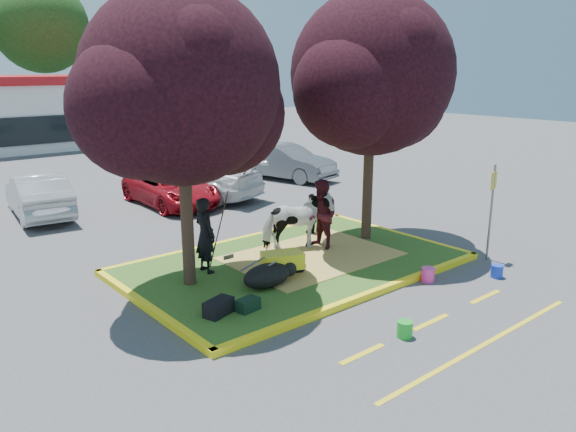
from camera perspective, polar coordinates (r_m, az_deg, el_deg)
ground at (r=14.38m, az=0.63°, el=-5.18°), size 90.00×90.00×0.00m
median_island at (r=14.35m, az=0.63°, el=-4.90°), size 8.00×5.00×0.15m
curb_near at (r=12.64m, az=8.33°, el=-7.89°), size 8.30×0.16×0.15m
curb_far at (r=16.29m, az=-5.28°, el=-2.52°), size 8.30×0.16×0.15m
curb_left at (r=12.28m, az=-14.17°, el=-8.90°), size 0.16×5.30×0.15m
curb_right at (r=17.16m, az=11.05°, el=-1.84°), size 0.16×5.30×0.15m
straw_bedding at (r=14.70m, az=2.42°, el=-4.09°), size 4.20×3.00×0.01m
tree_purple_left at (r=12.22m, az=-10.69°, el=11.95°), size 5.06×4.20×6.51m
tree_purple_right at (r=15.69m, az=8.60°, el=13.37°), size 5.30×4.40×6.82m
fire_lane_stripe_a at (r=10.35m, az=7.56°, el=-13.72°), size 1.10×0.12×0.01m
fire_lane_stripe_b at (r=11.76m, az=14.29°, el=-10.41°), size 1.10×0.12×0.01m
fire_lane_stripe_c at (r=13.32m, az=19.42°, el=-7.74°), size 1.10×0.12×0.01m
fire_lane_long at (r=11.19m, az=19.36°, el=-12.18°), size 6.00×0.10×0.01m
retail_building at (r=39.82m, az=-24.51°, el=9.73°), size 20.40×8.40×4.40m
cow at (r=14.96m, az=0.94°, el=-0.61°), size 2.02×1.32×1.57m
calf at (r=12.64m, az=-2.14°, el=-6.07°), size 1.39×1.09×0.53m
handler at (r=13.50m, az=-8.42°, el=-1.93°), size 0.46×0.68×1.83m
visitor_a at (r=15.12m, az=3.48°, el=0.15°), size 0.72×0.92×1.89m
visitor_b at (r=16.54m, az=2.40°, el=0.25°), size 0.56×0.77×1.21m
wheelbarrow at (r=13.07m, az=-0.54°, el=-4.54°), size 1.67×0.86×0.63m
gear_bag_dark at (r=11.39m, az=-7.06°, el=-9.19°), size 0.69×0.51×0.32m
gear_bag_green at (r=11.54m, az=-4.10°, el=-8.97°), size 0.51×0.36×0.25m
sign_post at (r=15.42m, az=20.01°, el=1.37°), size 0.35×0.11×2.54m
bucket_green at (r=10.99m, az=11.77°, el=-11.19°), size 0.39×0.39×0.32m
bucket_pink at (r=13.79m, az=14.02°, el=-5.79°), size 0.32×0.32×0.34m
bucket_blue at (r=14.54m, az=20.46°, el=-5.28°), size 0.37×0.37×0.31m
car_silver at (r=20.81m, az=-24.03°, el=1.97°), size 2.12×4.67×1.49m
car_red at (r=21.05m, az=-11.85°, el=2.79°), size 2.16×4.59×1.27m
car_white at (r=22.08m, az=-9.24°, el=3.89°), size 3.94×5.86×1.58m
car_grey at (r=25.46m, az=-0.30°, el=5.53°), size 2.80×5.02×1.57m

